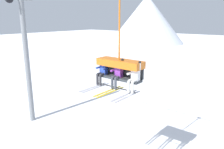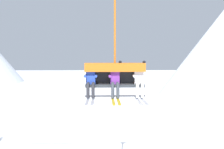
% 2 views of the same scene
% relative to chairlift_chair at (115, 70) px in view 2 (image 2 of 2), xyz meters
% --- Properties ---
extents(chairlift_chair, '(2.12, 0.74, 4.14)m').
position_rel_chairlift_chair_xyz_m(chairlift_chair, '(0.00, 0.00, 0.00)').
color(chairlift_chair, '#33383D').
extents(skier_blue, '(0.46, 1.70, 1.23)m').
position_rel_chairlift_chair_xyz_m(skier_blue, '(-0.85, -0.22, -0.34)').
color(skier_blue, '#2847B7').
extents(skier_purple, '(0.48, 1.70, 1.34)m').
position_rel_chairlift_chair_xyz_m(skier_purple, '(0.00, -0.21, -0.32)').
color(skier_purple, purple).
extents(skier_white, '(0.48, 1.70, 1.34)m').
position_rel_chairlift_chair_xyz_m(skier_white, '(0.85, -0.21, -0.32)').
color(skier_white, silver).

